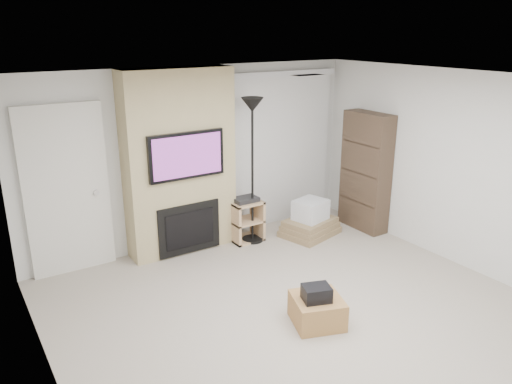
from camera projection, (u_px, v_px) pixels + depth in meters
floor at (318, 326)px, 5.23m from camera, size 5.00×5.50×0.00m
ceiling at (329, 84)px, 4.45m from camera, size 5.00×5.50×0.00m
wall_back at (197, 156)px, 7.03m from camera, size 5.00×0.00×2.50m
wall_left at (52, 282)px, 3.55m from camera, size 0.00×5.50×2.50m
wall_right at (480, 176)px, 6.12m from camera, size 0.00×5.50×2.50m
hvac_vent at (308, 75)px, 5.29m from camera, size 0.35×0.18×0.01m
ottoman at (317, 310)px, 5.24m from camera, size 0.64×0.64×0.30m
black_bag at (316, 293)px, 5.13m from camera, size 0.34×0.30×0.16m
fireplace_wall at (180, 164)px, 6.69m from camera, size 1.50×0.47×2.50m
entry_door at (67, 192)px, 6.14m from camera, size 1.02×0.11×2.14m
vertical_blinds at (280, 144)px, 7.70m from camera, size 1.98×0.10×2.37m
floor_lamp at (252, 130)px, 6.82m from camera, size 0.31×0.31×2.09m
av_stand at (246, 218)px, 7.25m from camera, size 0.45×0.38×0.66m
box_stack at (310, 222)px, 7.48m from camera, size 0.94×0.80×0.55m
bookshelf at (366, 172)px, 7.55m from camera, size 0.30×0.80×1.80m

